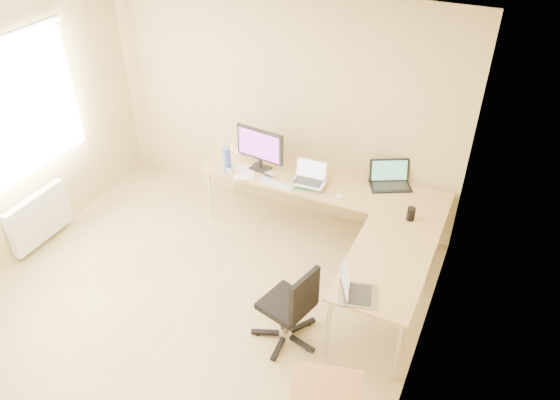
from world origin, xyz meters
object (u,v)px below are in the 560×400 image
at_px(water_bottle, 227,160).
at_px(laptop_black, 391,176).
at_px(desk_main, 322,208).
at_px(desk_fan, 257,145).
at_px(laptop_return, 359,285).
at_px(desk_return, 382,292).
at_px(monitor, 260,149).
at_px(mug, 230,170).
at_px(office_chair, 286,297).
at_px(keyboard, 277,185).
at_px(laptop_center, 309,173).

bearing_deg(water_bottle, laptop_black, 15.49).
relative_size(desk_main, desk_fan, 10.16).
bearing_deg(laptop_return, desk_return, -26.88).
relative_size(desk_main, desk_return, 2.04).
relative_size(desk_return, laptop_return, 3.57).
bearing_deg(monitor, mug, -130.81).
bearing_deg(desk_return, office_chair, -142.62).
height_order(desk_return, keyboard, keyboard).
xyz_separation_m(mug, laptop_return, (1.86, -1.20, 0.07)).
relative_size(desk_main, monitor, 4.61).
xyz_separation_m(laptop_center, desk_fan, (-0.79, 0.37, -0.03)).
height_order(desk_return, mug, mug).
bearing_deg(monitor, desk_return, -21.25).
xyz_separation_m(keyboard, laptop_return, (1.30, -1.20, 0.11)).
bearing_deg(water_bottle, desk_fan, 75.62).
distance_m(water_bottle, laptop_return, 2.26).
bearing_deg(desk_main, desk_return, -45.73).
bearing_deg(office_chair, laptop_return, 19.83).
relative_size(laptop_black, office_chair, 0.49).
height_order(laptop_center, laptop_black, laptop_center).
bearing_deg(keyboard, office_chair, -59.05).
bearing_deg(laptop_black, water_bottle, 168.07).
relative_size(desk_return, keyboard, 3.40).
bearing_deg(mug, laptop_black, 16.48).
distance_m(monitor, keyboard, 0.45).
xyz_separation_m(laptop_center, office_chair, (0.37, -1.38, -0.39)).
height_order(laptop_center, keyboard, laptop_center).
distance_m(desk_main, monitor, 0.96).
bearing_deg(laptop_center, keyboard, -160.70).
bearing_deg(water_bottle, keyboard, -1.86).
bearing_deg(monitor, laptop_return, -34.35).
bearing_deg(desk_main, laptop_return, -59.82).
xyz_separation_m(laptop_black, office_chair, (-0.42, -1.74, -0.36)).
xyz_separation_m(laptop_center, water_bottle, (-0.92, -0.11, -0.01)).
bearing_deg(laptop_center, office_chair, -77.70).
relative_size(desk_return, laptop_center, 3.65).
bearing_deg(desk_fan, keyboard, -23.30).
height_order(keyboard, desk_fan, desk_fan).
height_order(keyboard, laptop_return, laptop_return).
distance_m(desk_return, laptop_center, 1.47).
relative_size(laptop_center, mug, 3.57).
distance_m(desk_main, keyboard, 0.64).
bearing_deg(monitor, laptop_center, -2.17).
bearing_deg(laptop_black, mug, 169.06).
xyz_separation_m(desk_return, desk_fan, (-1.88, 1.20, 0.50)).
xyz_separation_m(desk_main, water_bottle, (-1.03, -0.28, 0.51)).
height_order(monitor, keyboard, monitor).
height_order(monitor, desk_fan, monitor).
xyz_separation_m(desk_main, laptop_black, (0.67, 0.19, 0.50)).
xyz_separation_m(laptop_black, desk_fan, (-1.58, 0.01, -0.00)).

